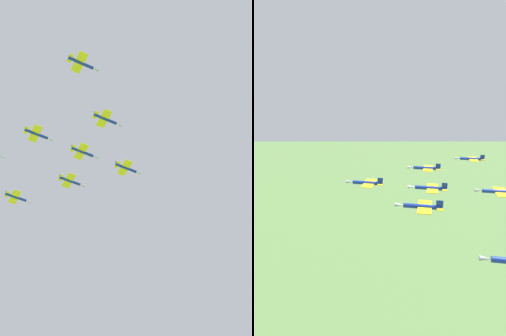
{
  "view_description": "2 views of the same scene",
  "coord_description": "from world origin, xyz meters",
  "views": [
    {
      "loc": [
        114.59,
        -39.31,
        2.61
      ],
      "look_at": [
        -13.29,
        -19.39,
        158.32
      ],
      "focal_mm": 52.77,
      "sensor_mm": 36.0,
      "label": 1
    },
    {
      "loc": [
        -87.45,
        -63.28,
        187.79
      ],
      "look_at": [
        -13.48,
        -23.89,
        163.81
      ],
      "focal_mm": 31.24,
      "sensor_mm": 36.0,
      "label": 2
    }
  ],
  "objects": [
    {
      "name": "jet_starboard_outer",
      "position": [
        -36.27,
        -63.6,
        157.67
      ],
      "size": [
        8.95,
        11.76,
        2.45
      ],
      "rotation": [
        0.0,
        0.0,
        0.31
      ],
      "color": "navy"
    },
    {
      "name": "jet_port_inner",
      "position": [
        -24.82,
        -41.38,
        159.3
      ],
      "size": [
        8.95,
        11.76,
        2.45
      ],
      "rotation": [
        0.0,
        0.0,
        0.31
      ],
      "color": "navy"
    },
    {
      "name": "jet_lead",
      "position": [
        -13.36,
        -19.16,
        158.33
      ],
      "size": [
        8.95,
        11.76,
        2.45
      ],
      "rotation": [
        0.0,
        0.0,
        0.31
      ],
      "color": "navy"
    },
    {
      "name": "jet_port_trail",
      "position": [
        -1.52,
        -56.2,
        158.05
      ],
      "size": [
        8.95,
        11.76,
        2.45
      ],
      "rotation": [
        0.0,
        0.0,
        0.31
      ],
      "color": "navy"
    },
    {
      "name": "jet_port_outer",
      "position": [
        -7.44,
        -37.68,
        157.89
      ],
      "size": [
        8.95,
        11.76,
        2.45
      ],
      "rotation": [
        0.0,
        0.0,
        0.31
      ],
      "color": "navy"
    },
    {
      "name": "jet_center_rear",
      "position": [
        31.07,
        -42.06,
        158.87
      ],
      "size": [
        8.95,
        11.76,
        2.45
      ],
      "rotation": [
        0.0,
        0.0,
        0.31
      ],
      "color": "navy"
    },
    {
      "name": "jet_starboard_inner",
      "position": [
        8.86,
        -30.61,
        159.04
      ],
      "size": [
        8.95,
        11.76,
        2.45
      ],
      "rotation": [
        0.0,
        0.0,
        0.31
      ],
      "color": "navy"
    }
  ]
}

